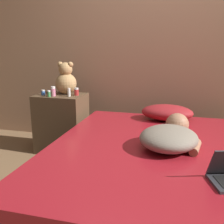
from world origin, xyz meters
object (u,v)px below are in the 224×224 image
object	(u,v)px
person_lying	(171,136)
bottle_green	(49,94)
bottle_blue	(43,93)
teddy_bear	(66,80)
pillow	(167,112)
bottle_white	(69,92)
bottle_red	(76,92)
bottle_pink	(53,91)

from	to	relation	value
person_lying	bottle_green	distance (m)	1.39
bottle_blue	teddy_bear	bearing A→B (deg)	31.92
pillow	bottle_white	size ratio (longest dim) A/B	5.79
teddy_bear	bottle_white	bearing A→B (deg)	-56.09
teddy_bear	bottle_red	world-z (taller)	teddy_bear
person_lying	teddy_bear	distance (m)	1.42
pillow	bottle_red	size ratio (longest dim) A/B	6.30
pillow	teddy_bear	size ratio (longest dim) A/B	1.45
pillow	bottle_white	distance (m)	1.03
bottle_red	bottle_white	bearing A→B (deg)	-123.37
bottle_blue	bottle_pink	bearing A→B (deg)	-12.28
bottle_white	bottle_blue	distance (m)	0.30
bottle_green	pillow	bearing A→B (deg)	7.97
bottle_pink	bottle_white	world-z (taller)	bottle_pink
bottle_pink	person_lying	bearing A→B (deg)	-25.87
bottle_pink	bottle_red	size ratio (longest dim) A/B	1.27
pillow	bottle_green	distance (m)	1.22
pillow	person_lying	distance (m)	0.72
bottle_red	bottle_blue	bearing A→B (deg)	-168.23
person_lying	bottle_pink	world-z (taller)	bottle_pink
person_lying	bottle_blue	distance (m)	1.53
bottle_pink	bottle_red	bearing A→B (deg)	25.18
bottle_white	bottle_green	world-z (taller)	bottle_white
bottle_pink	bottle_green	distance (m)	0.06
person_lying	bottle_white	world-z (taller)	bottle_white
pillow	bottle_pink	xyz separation A→B (m)	(-1.18, -0.12, 0.18)
bottle_white	teddy_bear	bearing A→B (deg)	123.91
bottle_blue	person_lying	bearing A→B (deg)	-24.64
teddy_bear	bottle_red	bearing A→B (deg)	-22.08
person_lying	bottle_green	world-z (taller)	bottle_green
pillow	teddy_bear	world-z (taller)	teddy_bear
bottle_red	bottle_blue	xyz separation A→B (m)	(-0.36, -0.07, -0.01)
teddy_bear	bottle_green	distance (m)	0.26
bottle_green	bottle_pink	bearing A→B (deg)	66.05
bottle_white	bottle_green	xyz separation A→B (m)	(-0.19, -0.08, -0.01)
teddy_bear	bottle_red	size ratio (longest dim) A/B	4.34
bottle_white	bottle_green	distance (m)	0.21
bottle_pink	bottle_blue	xyz separation A→B (m)	(-0.14, 0.03, -0.02)
bottle_red	bottle_blue	world-z (taller)	bottle_red
bottle_white	bottle_red	distance (m)	0.09
bottle_green	bottle_blue	world-z (taller)	bottle_green
teddy_bear	bottle_white	distance (m)	0.20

